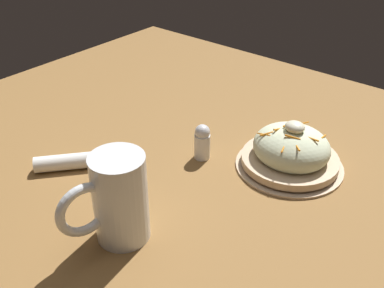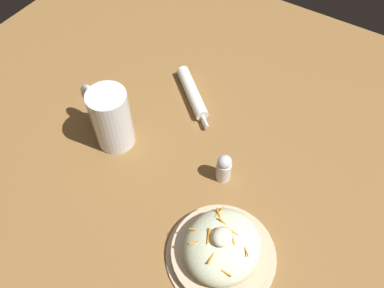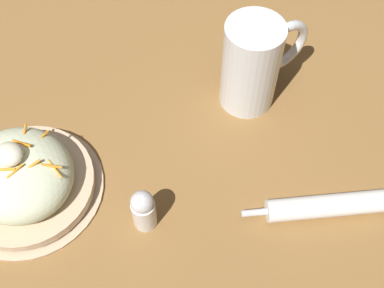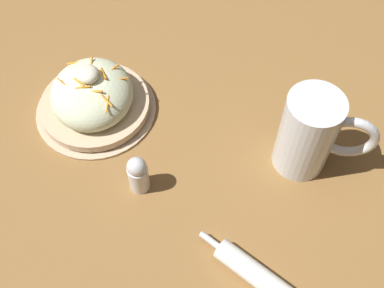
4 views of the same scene
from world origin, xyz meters
TOP-DOWN VIEW (x-y plane):
  - ground_plane at (0.00, 0.00)m, footprint 1.43×1.43m
  - salad_plate at (0.13, 0.23)m, footprint 0.22×0.22m
  - beer_mug at (0.02, -0.13)m, footprint 0.09×0.15m
  - napkin_roll at (-0.19, -0.05)m, footprint 0.15×0.17m
  - salt_shaker at (-0.02, 0.14)m, footprint 0.03×0.03m

SIDE VIEW (x-z plane):
  - ground_plane at x=0.00m, z-range 0.00..0.00m
  - napkin_roll at x=-0.19m, z-range 0.00..0.03m
  - salad_plate at x=0.13m, z-range -0.02..0.09m
  - salt_shaker at x=-0.02m, z-range 0.00..0.08m
  - beer_mug at x=0.02m, z-range 0.00..0.15m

